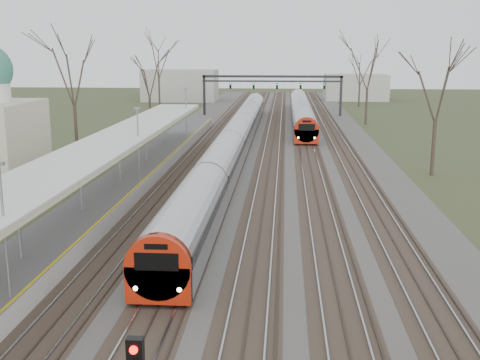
% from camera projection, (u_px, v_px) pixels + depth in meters
% --- Properties ---
extents(track_bed, '(24.00, 160.00, 0.22)m').
position_uv_depth(track_bed, '(265.00, 147.00, 61.61)').
color(track_bed, '#474442').
rests_on(track_bed, ground).
extents(platform, '(3.50, 69.00, 1.00)m').
position_uv_depth(platform, '(133.00, 177.00, 45.15)').
color(platform, '#9E9B93').
rests_on(platform, ground).
extents(canopy, '(4.10, 50.00, 3.11)m').
position_uv_depth(canopy, '(115.00, 141.00, 40.02)').
color(canopy, slate).
rests_on(canopy, platform).
extents(signal_gantry, '(21.00, 0.59, 6.08)m').
position_uv_depth(signal_gantry, '(272.00, 83.00, 89.79)').
color(signal_gantry, black).
rests_on(signal_gantry, ground).
extents(tree_west_far, '(5.50, 5.50, 11.33)m').
position_uv_depth(tree_west_far, '(73.00, 70.00, 54.35)').
color(tree_west_far, '#2D231C').
rests_on(tree_west_far, ground).
extents(tree_east_far, '(5.00, 5.00, 10.30)m').
position_uv_depth(tree_east_far, '(438.00, 84.00, 46.39)').
color(tree_east_far, '#2D231C').
rests_on(tree_east_far, ground).
extents(train_near, '(2.62, 75.21, 3.05)m').
position_uv_depth(train_near, '(236.00, 136.00, 59.26)').
color(train_near, '#ACAFB6').
rests_on(train_near, ground).
extents(train_far, '(2.62, 45.21, 3.05)m').
position_uv_depth(train_far, '(301.00, 111.00, 83.68)').
color(train_far, '#ACAFB6').
rests_on(train_far, ground).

